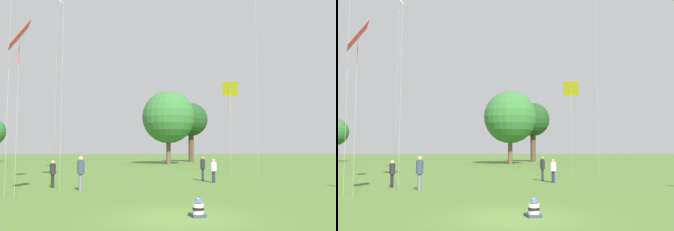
{
  "view_description": "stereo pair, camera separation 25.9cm",
  "coord_description": "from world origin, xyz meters",
  "views": [
    {
      "loc": [
        -1.71,
        -12.62,
        2.2
      ],
      "look_at": [
        0.17,
        5.79,
        3.76
      ],
      "focal_mm": 42.0,
      "sensor_mm": 36.0,
      "label": 1
    },
    {
      "loc": [
        -1.45,
        -12.65,
        2.2
      ],
      "look_at": [
        0.17,
        5.79,
        3.76
      ],
      "focal_mm": 42.0,
      "sensor_mm": 36.0,
      "label": 2
    }
  ],
  "objects": [
    {
      "name": "kite_5",
      "position": [
        -6.57,
        5.11,
        7.16
      ],
      "size": [
        1.27,
        1.64,
        7.84
      ],
      "rotation": [
        0.0,
        0.0,
        4.26
      ],
      "color": "red",
      "rests_on": "ground"
    },
    {
      "name": "seated_toddler",
      "position": [
        0.56,
        0.08,
        0.24
      ],
      "size": [
        0.54,
        0.63,
        0.6
      ],
      "rotation": [
        0.0,
        0.0,
        0.17
      ],
      "color": "#383D56",
      "rests_on": "ground"
    },
    {
      "name": "distant_tree_2",
      "position": [
        8.81,
        52.37,
        6.95
      ],
      "size": [
        5.56,
        5.56,
        9.84
      ],
      "color": "brown",
      "rests_on": "ground"
    },
    {
      "name": "person_standing_5",
      "position": [
        3.81,
        12.5,
        0.89
      ],
      "size": [
        0.41,
        0.41,
        1.52
      ],
      "rotation": [
        0.0,
        0.0,
        4.78
      ],
      "color": "#282D42",
      "rests_on": "ground"
    },
    {
      "name": "person_standing_0",
      "position": [
        -5.92,
        10.24,
        0.91
      ],
      "size": [
        0.33,
        0.33,
        1.53
      ],
      "rotation": [
        0.0,
        0.0,
        6.25
      ],
      "color": "black",
      "rests_on": "ground"
    },
    {
      "name": "kite_3",
      "position": [
        7.17,
        20.73,
        7.34
      ],
      "size": [
        1.5,
        1.11,
        8.05
      ],
      "rotation": [
        0.0,
        0.0,
        2.03
      ],
      "color": "yellow",
      "rests_on": "ground"
    },
    {
      "name": "kite_2",
      "position": [
        -8.24,
        23.43,
        15.65
      ],
      "size": [
        0.99,
        1.41,
        16.62
      ],
      "rotation": [
        0.0,
        0.0,
        0.61
      ],
      "color": "white",
      "rests_on": "ground"
    },
    {
      "name": "distant_tree_0",
      "position": [
        4.1,
        43.56,
        6.71
      ],
      "size": [
        7.58,
        7.58,
        10.52
      ],
      "color": "brown",
      "rests_on": "ground"
    },
    {
      "name": "ground_plane",
      "position": [
        0.0,
        0.0,
        0.0
      ],
      "size": [
        300.0,
        300.0,
        0.0
      ],
      "primitive_type": "plane",
      "color": "#4C702D"
    },
    {
      "name": "person_standing_2",
      "position": [
        -4.16,
        8.45,
        1.07
      ],
      "size": [
        0.52,
        0.52,
        1.79
      ],
      "rotation": [
        0.0,
        0.0,
        5.46
      ],
      "color": "slate",
      "rests_on": "ground"
    },
    {
      "name": "person_standing_4",
      "position": [
        3.4,
        14.0,
        0.99
      ],
      "size": [
        0.44,
        0.44,
        1.65
      ],
      "rotation": [
        0.0,
        0.0,
        0.94
      ],
      "color": "#282D42",
      "rests_on": "ground"
    }
  ]
}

